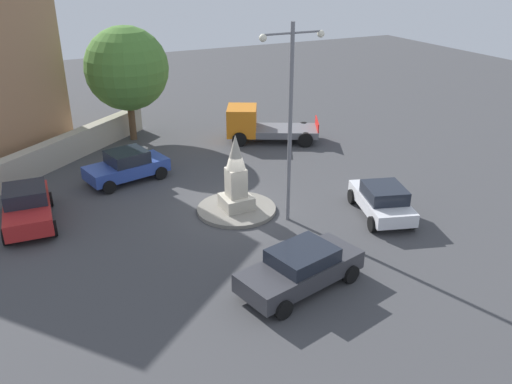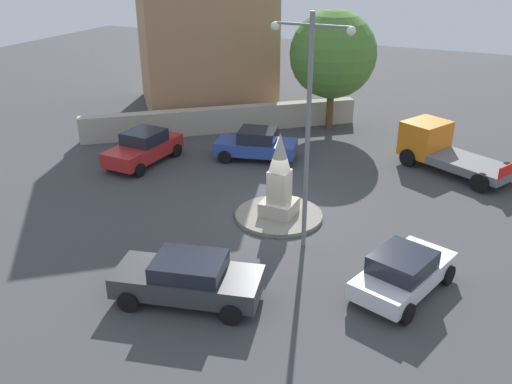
% 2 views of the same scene
% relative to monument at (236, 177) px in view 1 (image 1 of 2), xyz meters
% --- Properties ---
extents(ground_plane, '(80.00, 80.00, 0.00)m').
position_rel_monument_xyz_m(ground_plane, '(0.00, 0.00, -1.59)').
color(ground_plane, '#424244').
extents(traffic_island, '(3.42, 3.42, 0.16)m').
position_rel_monument_xyz_m(traffic_island, '(0.00, 0.00, -1.51)').
color(traffic_island, gray).
rests_on(traffic_island, ground).
extents(monument, '(1.26, 1.26, 3.31)m').
position_rel_monument_xyz_m(monument, '(0.00, 0.00, 0.00)').
color(monument, '#B2AA99').
rests_on(monument, traffic_island).
extents(streetlamp, '(2.69, 0.28, 8.00)m').
position_rel_monument_xyz_m(streetlamp, '(1.63, -1.64, 3.20)').
color(streetlamp, slate).
rests_on(streetlamp, ground).
extents(car_dark_grey_parked_left, '(4.68, 2.78, 1.44)m').
position_rel_monument_xyz_m(car_dark_grey_parked_left, '(-0.37, -6.16, -0.84)').
color(car_dark_grey_parked_left, '#38383D').
rests_on(car_dark_grey_parked_left, ground).
extents(car_blue_near_island, '(4.21, 2.70, 1.52)m').
position_rel_monument_xyz_m(car_blue_near_island, '(-3.46, 5.41, -0.82)').
color(car_blue_near_island, '#2D479E').
rests_on(car_blue_near_island, ground).
extents(car_red_passing, '(2.17, 4.28, 1.60)m').
position_rel_monument_xyz_m(car_red_passing, '(-8.19, 2.65, -0.79)').
color(car_red_passing, '#B22323').
rests_on(car_red_passing, ground).
extents(car_white_waiting, '(2.80, 4.14, 1.43)m').
position_rel_monument_xyz_m(car_white_waiting, '(5.38, -3.07, -0.86)').
color(car_white_waiting, silver).
rests_on(car_white_waiting, ground).
extents(truck_orange_approaching, '(5.64, 4.23, 2.05)m').
position_rel_monument_xyz_m(truck_orange_approaching, '(4.97, 8.01, -0.62)').
color(truck_orange_approaching, orange).
rests_on(truck_orange_approaching, ground).
extents(stone_boundary_wall, '(12.48, 10.42, 1.41)m').
position_rel_monument_xyz_m(stone_boundary_wall, '(-6.97, 8.49, -0.89)').
color(stone_boundary_wall, '#B2AA99').
rests_on(stone_boundary_wall, ground).
extents(tree_near_wall, '(4.76, 4.76, 6.61)m').
position_rel_monument_xyz_m(tree_near_wall, '(-1.69, 11.53, 2.63)').
color(tree_near_wall, brown).
rests_on(tree_near_wall, ground).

